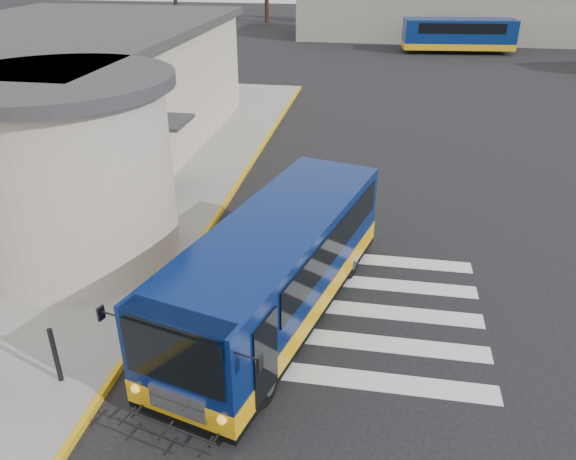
% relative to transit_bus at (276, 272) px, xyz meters
% --- Properties ---
extents(ground, '(140.00, 140.00, 0.00)m').
position_rel_transit_bus_xyz_m(ground, '(1.25, 1.31, -1.16)').
color(ground, black).
rests_on(ground, ground).
extents(sidewalk, '(10.00, 34.00, 0.15)m').
position_rel_transit_bus_xyz_m(sidewalk, '(-7.75, 5.31, -1.08)').
color(sidewalk, gray).
rests_on(sidewalk, ground).
extents(curb_strip, '(0.12, 34.00, 0.16)m').
position_rel_transit_bus_xyz_m(curb_strip, '(-2.80, 5.31, -1.08)').
color(curb_strip, gold).
rests_on(curb_strip, ground).
extents(station_building, '(12.70, 18.70, 4.80)m').
position_rel_transit_bus_xyz_m(station_building, '(-9.59, 8.22, 1.41)').
color(station_building, '#BCAF9F').
rests_on(station_building, ground).
extents(crosswalk, '(8.00, 5.35, 0.01)m').
position_rel_transit_bus_xyz_m(crosswalk, '(0.75, 0.51, -1.15)').
color(crosswalk, silver).
rests_on(crosswalk, ground).
extents(depot_building, '(26.40, 8.40, 4.20)m').
position_rel_transit_bus_xyz_m(depot_building, '(7.25, 43.31, 0.95)').
color(depot_building, gray).
rests_on(depot_building, ground).
extents(transit_bus, '(4.60, 8.84, 2.42)m').
position_rel_transit_bus_xyz_m(transit_bus, '(0.00, 0.00, 0.00)').
color(transit_bus, '#071B57').
rests_on(transit_bus, ground).
extents(pedestrian_b, '(0.79, 0.89, 1.52)m').
position_rel_transit_bus_xyz_m(pedestrian_b, '(-5.07, 0.71, -0.25)').
color(pedestrian_b, black).
rests_on(pedestrian_b, sidewalk).
extents(bollard, '(0.10, 0.10, 1.22)m').
position_rel_transit_bus_xyz_m(bollard, '(-3.72, -3.03, -0.40)').
color(bollard, black).
rests_on(bollard, sidewalk).
extents(far_bus_a, '(8.53, 3.19, 2.15)m').
position_rel_transit_bus_xyz_m(far_bus_a, '(7.38, 36.07, 0.24)').
color(far_bus_a, navy).
rests_on(far_bus_a, ground).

